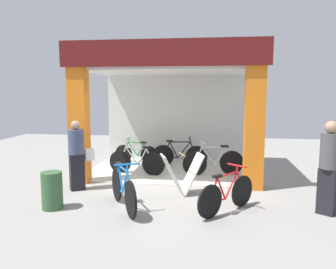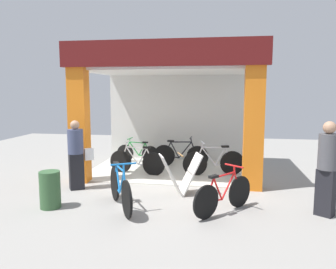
{
  "view_description": "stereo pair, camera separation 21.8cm",
  "coord_description": "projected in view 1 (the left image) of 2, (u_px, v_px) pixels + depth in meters",
  "views": [
    {
      "loc": [
        1.2,
        -7.94,
        2.31
      ],
      "look_at": [
        0.0,
        0.78,
        1.15
      ],
      "focal_mm": 36.13,
      "sensor_mm": 36.0,
      "label": 1
    },
    {
      "loc": [
        1.42,
        -7.91,
        2.31
      ],
      "look_at": [
        0.0,
        0.78,
        1.15
      ],
      "focal_mm": 36.13,
      "sensor_mm": 36.0,
      "label": 2
    }
  ],
  "objects": [
    {
      "name": "pedestrian_1",
      "position": [
        77.0,
        154.0,
        7.79
      ],
      "size": [
        0.62,
        0.53,
        1.62
      ],
      "color": "black",
      "rests_on": "ground"
    },
    {
      "name": "pedestrian_0",
      "position": [
        329.0,
        166.0,
        6.23
      ],
      "size": [
        0.48,
        0.48,
        1.76
      ],
      "color": "black",
      "rests_on": "ground"
    },
    {
      "name": "trash_bin",
      "position": [
        52.0,
        190.0,
        6.58
      ],
      "size": [
        0.4,
        0.4,
        0.73
      ],
      "primitive_type": "cylinder",
      "color": "#335933",
      "rests_on": "ground"
    },
    {
      "name": "shop_facade",
      "position": [
        172.0,
        106.0,
        9.58
      ],
      "size": [
        4.88,
        3.45,
        3.46
      ],
      "color": "beige",
      "rests_on": "ground"
    },
    {
      "name": "bicycle_inside_1",
      "position": [
        136.0,
        153.0,
        10.77
      ],
      "size": [
        1.42,
        0.39,
        0.79
      ],
      "color": "black",
      "rests_on": "ground"
    },
    {
      "name": "sandwich_board_sign",
      "position": [
        182.0,
        174.0,
        7.5
      ],
      "size": [
        1.02,
        0.78,
        0.92
      ],
      "color": "silver",
      "rests_on": "ground"
    },
    {
      "name": "bicycle_parked_0",
      "position": [
        123.0,
        189.0,
        6.6
      ],
      "size": [
        0.91,
        1.55,
        0.97
      ],
      "color": "black",
      "rests_on": "ground"
    },
    {
      "name": "bicycle_inside_2",
      "position": [
        214.0,
        162.0,
        9.19
      ],
      "size": [
        1.65,
        0.54,
        0.93
      ],
      "color": "black",
      "rests_on": "ground"
    },
    {
      "name": "bicycle_inside_3",
      "position": [
        137.0,
        162.0,
        9.27
      ],
      "size": [
        1.61,
        0.45,
        0.9
      ],
      "color": "black",
      "rests_on": "ground"
    },
    {
      "name": "bicycle_parked_1",
      "position": [
        227.0,
        194.0,
        6.39
      ],
      "size": [
        1.06,
        1.25,
        0.88
      ],
      "color": "black",
      "rests_on": "ground"
    },
    {
      "name": "ground_plane",
      "position": [
        164.0,
        185.0,
        8.26
      ],
      "size": [
        17.37,
        17.37,
        0.0
      ],
      "primitive_type": "plane",
      "color": "gray",
      "rests_on": "ground"
    },
    {
      "name": "bicycle_inside_0",
      "position": [
        179.0,
        155.0,
        10.21
      ],
      "size": [
        1.67,
        0.46,
        0.92
      ],
      "color": "black",
      "rests_on": "ground"
    }
  ]
}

